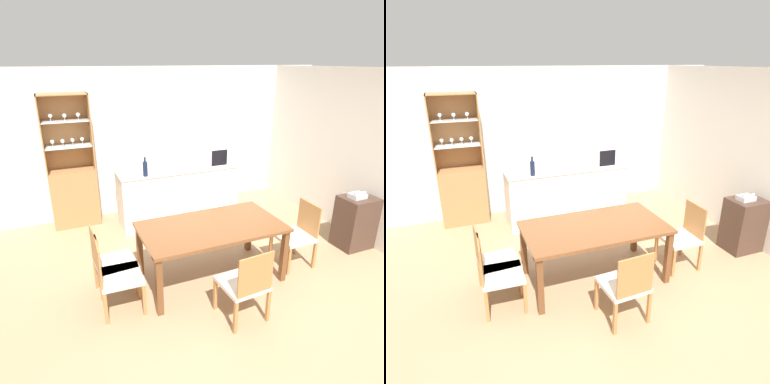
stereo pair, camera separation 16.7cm
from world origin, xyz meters
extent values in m
plane|color=#A37F5B|center=(0.00, 0.00, 0.00)|extent=(18.00, 18.00, 0.00)
cube|color=silver|center=(0.00, 2.63, 1.27)|extent=(6.80, 0.06, 2.55)
cube|color=silver|center=(2.58, 0.30, 1.27)|extent=(0.06, 4.60, 2.55)
cube|color=white|center=(0.21, 1.91, 0.46)|extent=(2.03, 0.58, 0.92)
cube|color=beige|center=(0.21, 1.91, 0.93)|extent=(2.06, 0.61, 0.03)
cube|color=#A37042|center=(-1.46, 2.41, 0.48)|extent=(0.75, 0.38, 0.96)
cube|color=#A37042|center=(-1.46, 2.59, 1.57)|extent=(0.75, 0.02, 1.21)
cube|color=#A37042|center=(-1.83, 2.41, 1.57)|extent=(0.02, 0.38, 1.21)
cube|color=#A37042|center=(-1.10, 2.41, 1.57)|extent=(0.02, 0.38, 1.21)
cube|color=#A37042|center=(-1.46, 2.41, 2.16)|extent=(0.75, 0.38, 0.02)
cube|color=white|center=(-1.46, 2.41, 1.36)|extent=(0.70, 0.34, 0.01)
cube|color=white|center=(-1.46, 2.41, 1.76)|extent=(0.70, 0.34, 0.01)
cylinder|color=white|center=(-1.69, 2.42, 1.37)|extent=(0.04, 0.04, 0.01)
cylinder|color=white|center=(-1.69, 2.42, 1.40)|extent=(0.01, 0.01, 0.06)
sphere|color=white|center=(-1.69, 2.42, 1.45)|extent=(0.06, 0.06, 0.06)
cylinder|color=white|center=(-1.67, 2.40, 1.77)|extent=(0.04, 0.04, 0.01)
cylinder|color=white|center=(-1.67, 2.40, 1.80)|extent=(0.01, 0.01, 0.06)
sphere|color=white|center=(-1.67, 2.40, 1.85)|extent=(0.06, 0.06, 0.06)
cylinder|color=white|center=(-1.54, 2.41, 1.37)|extent=(0.04, 0.04, 0.01)
cylinder|color=white|center=(-1.54, 2.41, 1.40)|extent=(0.01, 0.01, 0.06)
sphere|color=white|center=(-1.54, 2.41, 1.45)|extent=(0.06, 0.06, 0.06)
cylinder|color=white|center=(-1.46, 2.36, 1.77)|extent=(0.04, 0.04, 0.01)
cylinder|color=white|center=(-1.46, 2.36, 1.80)|extent=(0.01, 0.01, 0.06)
sphere|color=white|center=(-1.46, 2.36, 1.85)|extent=(0.06, 0.06, 0.06)
cylinder|color=white|center=(-1.39, 2.43, 1.37)|extent=(0.04, 0.04, 0.01)
cylinder|color=white|center=(-1.39, 2.43, 1.40)|extent=(0.01, 0.01, 0.06)
sphere|color=white|center=(-1.39, 2.43, 1.45)|extent=(0.06, 0.06, 0.06)
cylinder|color=white|center=(-1.26, 2.37, 1.77)|extent=(0.04, 0.04, 0.01)
cylinder|color=white|center=(-1.26, 2.37, 1.80)|extent=(0.01, 0.01, 0.06)
sphere|color=white|center=(-1.26, 2.37, 1.85)|extent=(0.06, 0.06, 0.06)
cylinder|color=white|center=(-1.24, 2.44, 1.37)|extent=(0.04, 0.04, 0.01)
cylinder|color=white|center=(-1.24, 2.44, 1.40)|extent=(0.01, 0.01, 0.06)
sphere|color=white|center=(-1.24, 2.44, 1.45)|extent=(0.06, 0.06, 0.06)
cube|color=brown|center=(-0.03, 0.10, 0.73)|extent=(1.75, 0.95, 0.04)
cube|color=brown|center=(-0.85, -0.32, 0.35)|extent=(0.07, 0.07, 0.71)
cube|color=brown|center=(0.78, -0.32, 0.35)|extent=(0.07, 0.07, 0.71)
cube|color=brown|center=(-0.85, 0.51, 0.35)|extent=(0.07, 0.07, 0.71)
cube|color=brown|center=(0.78, 0.51, 0.35)|extent=(0.07, 0.07, 0.71)
cube|color=beige|center=(-1.21, -0.05, 0.41)|extent=(0.47, 0.47, 0.05)
cube|color=#A8703D|center=(-1.42, -0.04, 0.66)|extent=(0.03, 0.42, 0.44)
cube|color=#A8703D|center=(-0.99, 0.15, 0.20)|extent=(0.04, 0.04, 0.39)
cube|color=#A8703D|center=(-1.01, -0.26, 0.20)|extent=(0.04, 0.04, 0.39)
cube|color=#A8703D|center=(-1.40, 0.17, 0.20)|extent=(0.04, 0.04, 0.39)
cube|color=#A8703D|center=(-1.42, -0.24, 0.20)|extent=(0.04, 0.04, 0.39)
cube|color=beige|center=(1.14, -0.05, 0.41)|extent=(0.46, 0.46, 0.05)
cube|color=#A8703D|center=(1.36, -0.05, 0.66)|extent=(0.02, 0.42, 0.44)
cube|color=#A8703D|center=(0.93, -0.25, 0.20)|extent=(0.04, 0.04, 0.39)
cube|color=#A8703D|center=(0.94, 0.16, 0.20)|extent=(0.04, 0.04, 0.39)
cube|color=#A8703D|center=(1.34, -0.26, 0.20)|extent=(0.04, 0.04, 0.39)
cube|color=#A8703D|center=(1.35, 0.16, 0.20)|extent=(0.04, 0.04, 0.39)
cube|color=beige|center=(-1.21, 0.24, 0.41)|extent=(0.48, 0.48, 0.05)
cube|color=#A8703D|center=(-1.42, 0.22, 0.66)|extent=(0.05, 0.42, 0.44)
cube|color=#A8703D|center=(-1.01, 0.46, 0.20)|extent=(0.04, 0.04, 0.39)
cube|color=#A8703D|center=(-0.99, 0.05, 0.20)|extent=(0.04, 0.04, 0.39)
cube|color=#A8703D|center=(-1.43, 0.43, 0.20)|extent=(0.04, 0.04, 0.39)
cube|color=#A8703D|center=(-1.40, 0.02, 0.20)|extent=(0.04, 0.04, 0.39)
cube|color=beige|center=(-0.03, -0.67, 0.41)|extent=(0.48, 0.48, 0.05)
cube|color=#A8703D|center=(-0.02, -0.89, 0.66)|extent=(0.42, 0.04, 0.44)
cube|color=#A8703D|center=(-0.25, -0.48, 0.20)|extent=(0.04, 0.04, 0.39)
cube|color=#A8703D|center=(0.16, -0.46, 0.20)|extent=(0.04, 0.04, 0.39)
cube|color=#A8703D|center=(-0.23, -0.89, 0.20)|extent=(0.04, 0.04, 0.39)
cube|color=#A8703D|center=(0.19, -0.87, 0.20)|extent=(0.04, 0.04, 0.39)
cube|color=silver|center=(0.94, 1.88, 1.10)|extent=(0.46, 0.38, 0.31)
cube|color=black|center=(0.88, 1.69, 1.10)|extent=(0.29, 0.01, 0.27)
cylinder|color=#141E38|center=(-0.42, 1.67, 1.06)|extent=(0.08, 0.08, 0.23)
cylinder|color=#141E38|center=(-0.42, 1.67, 1.22)|extent=(0.03, 0.03, 0.08)
cube|color=#422D23|center=(2.30, 0.00, 0.39)|extent=(0.50, 0.41, 0.79)
cube|color=#483227|center=(2.30, 0.00, 0.43)|extent=(0.46, 0.37, 0.02)
cube|color=#B7B7BC|center=(2.25, 0.00, 0.82)|extent=(0.23, 0.17, 0.07)
cylinder|color=#B7B7BC|center=(2.25, -0.04, 0.87)|extent=(0.20, 0.03, 0.03)
camera|label=1|loc=(-1.71, -3.28, 2.65)|focal=32.00mm
camera|label=2|loc=(-1.55, -3.35, 2.65)|focal=32.00mm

